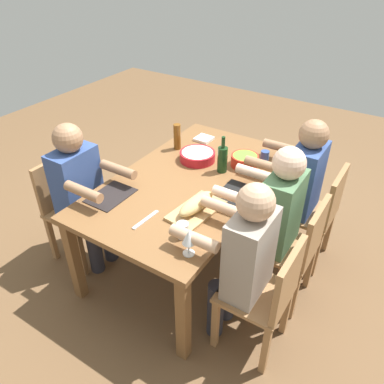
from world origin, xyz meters
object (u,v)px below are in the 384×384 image
object	(u,v)px
dining_table	(192,188)
chair_far_right	(268,294)
chair_far_center	(296,247)
napkin_stack	(204,139)
chair_far_left	(318,211)
beer_bottle	(177,137)
diner_far_right	(243,255)
diner_far_center	(275,213)
wine_glass	(189,238)
diner_near_right	(81,188)
cup_far_right	(183,230)
chair_near_right	(69,204)
serving_bowl_pasta	(197,156)
cutting_board	(196,210)
cup_far_left	(265,156)
wine_bottle	(222,159)
bread_loaf	(196,204)
serving_bowl_salad	(245,160)
diner_far_left	(299,181)

from	to	relation	value
dining_table	chair_far_right	size ratio (longest dim) A/B	2.07
chair_far_center	napkin_stack	size ratio (longest dim) A/B	6.07
chair_far_left	beer_bottle	bearing A→B (deg)	-83.92
diner_far_right	diner_far_center	bearing A→B (deg)	180.00
wine_glass	napkin_stack	bearing A→B (deg)	-152.31
chair_far_right	diner_near_right	xyz separation A→B (m)	(0.00, -1.50, 0.21)
cup_far_right	napkin_stack	size ratio (longest dim) A/B	0.71
chair_near_right	serving_bowl_pasta	distance (m)	1.09
diner_near_right	cutting_board	size ratio (longest dim) A/B	3.00
beer_bottle	cup_far_left	xyz separation A→B (m)	(-0.21, 0.71, -0.07)
wine_bottle	wine_glass	world-z (taller)	wine_bottle
chair_far_right	napkin_stack	bearing A→B (deg)	-134.67
chair_near_right	bread_loaf	xyz separation A→B (m)	(-0.17, 1.08, 0.32)
dining_table	serving_bowl_salad	bearing A→B (deg)	149.49
diner_near_right	bread_loaf	bearing A→B (deg)	100.47
dining_table	bread_loaf	distance (m)	0.42
chair_far_center	serving_bowl_pasta	size ratio (longest dim) A/B	2.98
serving_bowl_pasta	wine_bottle	bearing A→B (deg)	79.62
dining_table	wine_glass	bearing A→B (deg)	31.20
chair_far_left	cup_far_left	xyz separation A→B (m)	(-0.08, -0.51, 0.30)
chair_far_right	beer_bottle	distance (m)	1.52
chair_far_center	chair_near_right	xyz separation A→B (m)	(0.48, -1.69, 0.00)
wine_glass	diner_far_left	bearing A→B (deg)	167.91
chair_far_right	wine_bottle	world-z (taller)	wine_bottle
chair_far_left	diner_far_left	size ratio (longest dim) A/B	0.71
chair_far_center	diner_far_right	size ratio (longest dim) A/B	0.71
serving_bowl_salad	wine_glass	distance (m)	1.09
diner_far_left	wine_glass	distance (m)	1.20
diner_near_right	cup_far_right	world-z (taller)	diner_near_right
diner_far_right	napkin_stack	world-z (taller)	diner_far_right
wine_glass	cup_far_left	world-z (taller)	wine_glass
serving_bowl_pasta	wine_bottle	distance (m)	0.26
chair_far_left	wine_bottle	distance (m)	0.84
beer_bottle	chair_far_left	bearing A→B (deg)	96.08
serving_bowl_pasta	napkin_stack	size ratio (longest dim) A/B	2.04
napkin_stack	chair_far_right	bearing A→B (deg)	45.33
chair_far_center	beer_bottle	size ratio (longest dim) A/B	3.86
chair_far_right	chair_far_left	bearing A→B (deg)	180.00
bread_loaf	diner_near_right	bearing A→B (deg)	-79.53
chair_near_right	serving_bowl_pasta	bearing A→B (deg)	136.48
diner_far_right	serving_bowl_pasta	xyz separation A→B (m)	(-0.76, -0.78, 0.08)
cup_far_right	diner_far_left	bearing A→B (deg)	161.16
chair_far_right	wine_bottle	xyz separation A→B (m)	(-0.71, -0.72, 0.37)
diner_far_center	diner_near_right	world-z (taller)	same
serving_bowl_salad	bread_loaf	xyz separation A→B (m)	(0.72, 0.00, 0.01)
diner_far_center	wine_bottle	world-z (taller)	diner_far_center
serving_bowl_salad	cutting_board	bearing A→B (deg)	0.16
cutting_board	chair_far_right	bearing A→B (deg)	74.74
chair_far_left	diner_near_right	xyz separation A→B (m)	(0.97, -1.50, 0.21)
serving_bowl_pasta	beer_bottle	xyz separation A→B (m)	(-0.08, -0.25, 0.07)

